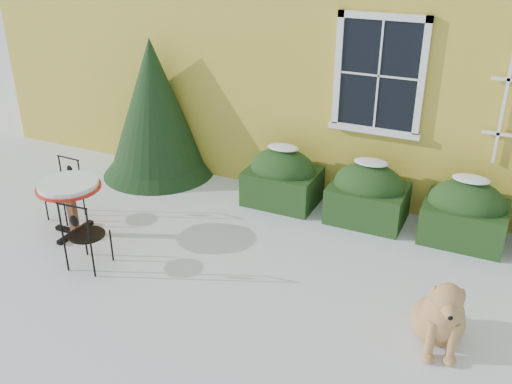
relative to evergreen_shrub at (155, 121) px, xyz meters
The scene contains 7 objects.
ground 3.86m from the evergreen_shrub, 45.86° to the right, with size 80.00×80.00×0.00m, color white.
hedge_row 4.30m from the evergreen_shrub, ahead, with size 4.95×0.80×0.91m.
evergreen_shrub is the anchor object (origin of this frame).
bistro_table 2.27m from the evergreen_shrub, 85.88° to the right, with size 0.84×0.84×0.78m.
patio_chair_near 2.98m from the evergreen_shrub, 72.81° to the right, with size 0.45×0.44×0.92m.
patio_chair_far 1.97m from the evergreen_shrub, 98.35° to the right, with size 0.41×0.41×0.87m.
dog 5.57m from the evergreen_shrub, 26.12° to the right, with size 0.68×0.98×0.87m.
Camera 1 is at (2.66, -4.59, 3.87)m, focal length 40.00 mm.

